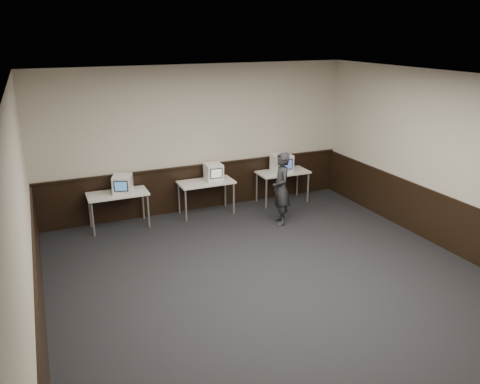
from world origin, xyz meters
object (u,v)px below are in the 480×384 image
desk_left (118,196)px  desk_center (206,184)px  emac_left (123,184)px  emac_right (282,163)px  emac_center (214,172)px  person (281,189)px  desk_right (283,174)px

desk_left → desk_center: 1.90m
desk_left → emac_left: (0.11, -0.03, 0.25)m
emac_left → emac_right: size_ratio=1.05×
emac_center → desk_center: bearing=-166.5°
emac_right → person: bearing=-121.2°
desk_center → person: 1.68m
person → desk_right: bearing=163.3°
desk_center → emac_center: size_ratio=2.96×
desk_center → person: size_ratio=0.78×
desk_center → person: bearing=-42.4°
desk_left → person: 3.34m
desk_center → emac_left: emac_left is taller
desk_right → emac_center: size_ratio=2.96×
emac_left → desk_left: bearing=-175.6°
emac_left → emac_right: 3.64m
desk_right → emac_right: bearing=-156.1°
desk_right → emac_center: 1.72m
desk_left → desk_right: 3.80m
desk_center → emac_center: bearing=11.5°
emac_left → emac_center: 1.98m
emac_center → person: (1.05, -1.17, -0.17)m
desk_center → emac_right: emac_right is taller
emac_right → desk_center: bearing=177.2°
desk_center → desk_right: 1.90m
emac_right → emac_center: bearing=175.8°
desk_left → person: (3.14, -1.13, 0.09)m
desk_left → emac_right: bearing=-0.3°
desk_center → desk_right: (1.90, 0.00, 0.00)m
desk_center → emac_left: (-1.79, -0.03, 0.25)m
desk_right → emac_left: (-3.69, -0.03, 0.25)m
emac_left → emac_right: bearing=19.7°
emac_center → person: 1.58m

